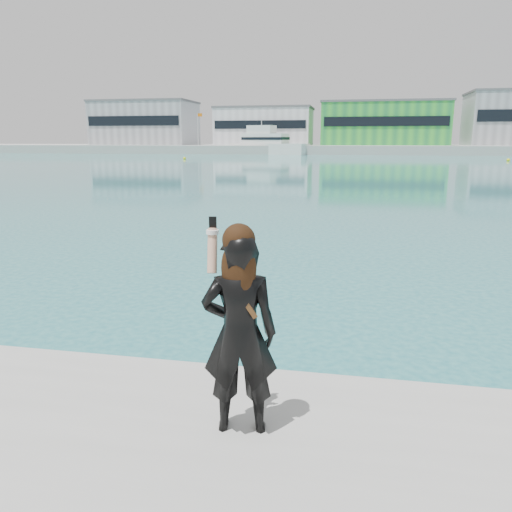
{
  "coord_description": "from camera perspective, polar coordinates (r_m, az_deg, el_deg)",
  "views": [
    {
      "loc": [
        1.41,
        -3.89,
        3.2
      ],
      "look_at": [
        0.54,
        0.54,
        2.15
      ],
      "focal_mm": 35.0,
      "sensor_mm": 36.0,
      "label": 1
    }
  ],
  "objects": [
    {
      "name": "far_quay",
      "position": [
        133.92,
        10.68,
        11.93
      ],
      "size": [
        320.0,
        40.0,
        2.0
      ],
      "primitive_type": "cube",
      "color": "#9E9E99",
      "rests_on": "ground"
    },
    {
      "name": "motor_yacht",
      "position": [
        118.55,
        1.3,
        12.71
      ],
      "size": [
        19.09,
        10.41,
        8.59
      ],
      "rotation": [
        0.0,
        0.0,
        -0.31
      ],
      "color": "silver",
      "rests_on": "ground"
    },
    {
      "name": "warehouse_white",
      "position": [
        133.98,
        1.02,
        14.62
      ],
      "size": [
        24.48,
        15.35,
        9.5
      ],
      "color": "silver",
      "rests_on": "far_quay"
    },
    {
      "name": "woman",
      "position": [
        4.11,
        -1.91,
        -8.23
      ],
      "size": [
        0.68,
        0.51,
        1.8
      ],
      "rotation": [
        0.0,
        0.0,
        3.32
      ],
      "color": "black",
      "rests_on": "near_quay"
    },
    {
      "name": "buoy_near",
      "position": [
        89.21,
        26.86,
        9.66
      ],
      "size": [
        0.5,
        0.5,
        0.5
      ],
      "primitive_type": "sphere",
      "color": "#FBF10D",
      "rests_on": "ground"
    },
    {
      "name": "warehouse_green",
      "position": [
        132.1,
        14.37,
        14.46
      ],
      "size": [
        30.6,
        16.36,
        10.5
      ],
      "color": "#228A3D",
      "rests_on": "far_quay"
    },
    {
      "name": "flagpole_right",
      "position": [
        126.64,
        21.08,
        13.76
      ],
      "size": [
        1.28,
        0.16,
        8.0
      ],
      "color": "silver",
      "rests_on": "far_quay"
    },
    {
      "name": "warehouse_grey_left",
      "position": [
        143.5,
        -12.51,
        14.62
      ],
      "size": [
        26.52,
        16.36,
        11.5
      ],
      "color": "gray",
      "rests_on": "far_quay"
    },
    {
      "name": "ground",
      "position": [
        5.23,
        -7.67,
        -24.75
      ],
      "size": [
        500.0,
        500.0,
        0.0
      ],
      "primitive_type": "plane",
      "color": "#196573",
      "rests_on": "ground"
    },
    {
      "name": "flagpole_left",
      "position": [
        130.98,
        -6.63,
        14.47
      ],
      "size": [
        1.28,
        0.16,
        8.0
      ],
      "color": "silver",
      "rests_on": "far_quay"
    },
    {
      "name": "buoy_far",
      "position": [
        88.42,
        -8.17,
        10.89
      ],
      "size": [
        0.5,
        0.5,
        0.5
      ],
      "primitive_type": "sphere",
      "color": "#FBF10D",
      "rests_on": "ground"
    }
  ]
}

